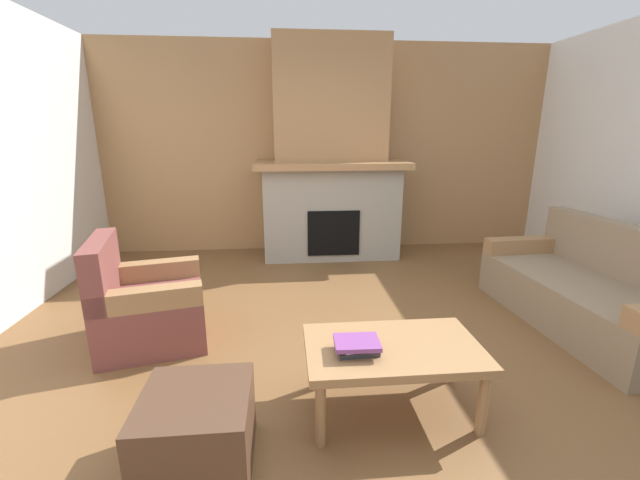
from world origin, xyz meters
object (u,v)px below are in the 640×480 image
object	(u,v)px
armchair	(145,306)
fireplace	(330,166)
couch	(590,293)
coffee_table	(393,353)
ottoman	(198,431)

from	to	relation	value
armchair	fireplace	bearing A→B (deg)	51.94
fireplace	armchair	world-z (taller)	fireplace
couch	coffee_table	distance (m)	2.15
armchair	coffee_table	bearing A→B (deg)	-29.92
fireplace	coffee_table	distance (m)	3.23
fireplace	coffee_table	bearing A→B (deg)	-89.98
coffee_table	couch	bearing A→B (deg)	25.06
ottoman	couch	bearing A→B (deg)	22.28
armchair	ottoman	distance (m)	1.45
ottoman	fireplace	bearing A→B (deg)	73.11
fireplace	coffee_table	world-z (taller)	fireplace
coffee_table	ottoman	distance (m)	1.11
couch	armchair	bearing A→B (deg)	179.01
fireplace	armchair	xyz separation A→B (m)	(-1.69, -2.16, -0.87)
couch	ottoman	world-z (taller)	couch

